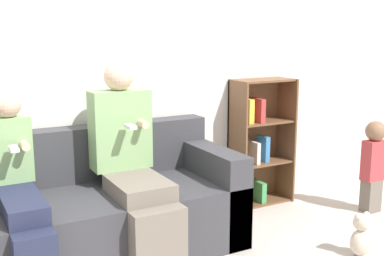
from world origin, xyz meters
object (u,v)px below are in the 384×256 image
at_px(adult_seated, 132,158).
at_px(bookshelf, 258,141).
at_px(child_seated, 19,189).
at_px(toddler_standing, 373,162).
at_px(teddy_bear, 361,236).
at_px(couch, 88,214).

relative_size(adult_seated, bookshelf, 1.19).
relative_size(adult_seated, child_seated, 1.13).
bearing_deg(child_seated, adult_seated, 2.93).
distance_m(toddler_standing, teddy_bear, 0.95).
relative_size(adult_seated, teddy_bear, 4.25).
xyz_separation_m(adult_seated, toddler_standing, (2.05, -0.25, -0.24)).
bearing_deg(adult_seated, couch, 160.39).
height_order(toddler_standing, bookshelf, bookshelf).
distance_m(adult_seated, teddy_bear, 1.64).
bearing_deg(child_seated, toddler_standing, -4.36).
height_order(adult_seated, teddy_bear, adult_seated).
relative_size(toddler_standing, teddy_bear, 2.54).
height_order(couch, toddler_standing, couch).
height_order(child_seated, teddy_bear, child_seated).
xyz_separation_m(toddler_standing, teddy_bear, (-0.72, -0.54, -0.29)).
bearing_deg(teddy_bear, couch, 151.05).
height_order(couch, teddy_bear, couch).
bearing_deg(bookshelf, adult_seated, -162.83).
bearing_deg(couch, adult_seated, -19.61).
distance_m(child_seated, bookshelf, 2.14).
relative_size(child_seated, bookshelf, 1.05).
bearing_deg(adult_seated, child_seated, -177.07).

